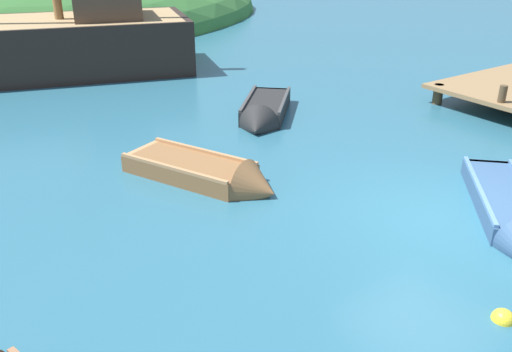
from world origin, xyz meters
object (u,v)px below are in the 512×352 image
(rowboat_portside, at_px, (211,177))
(buoy_yellow, at_px, (503,320))
(sailing_ship, at_px, (13,55))
(rowboat_outer_right, at_px, (509,216))
(rowboat_near_dock, at_px, (264,114))

(rowboat_portside, xyz_separation_m, buoy_yellow, (1.05, -5.94, -0.12))
(sailing_ship, bearing_deg, rowboat_outer_right, 124.33)
(sailing_ship, bearing_deg, buoy_yellow, 115.00)
(rowboat_near_dock, xyz_separation_m, rowboat_portside, (-3.20, -2.66, -0.02))
(buoy_yellow, bearing_deg, rowboat_portside, 99.99)
(rowboat_portside, relative_size, buoy_yellow, 11.64)
(rowboat_near_dock, xyz_separation_m, buoy_yellow, (-2.15, -8.60, -0.14))
(rowboat_near_dock, bearing_deg, buoy_yellow, 29.59)
(sailing_ship, height_order, buoy_yellow, sailing_ship)
(sailing_ship, xyz_separation_m, rowboat_outer_right, (4.78, -15.78, -0.62))
(sailing_ship, height_order, rowboat_near_dock, sailing_ship)
(rowboat_portside, height_order, buoy_yellow, rowboat_portside)
(rowboat_outer_right, height_order, rowboat_portside, rowboat_portside)
(rowboat_portside, bearing_deg, sailing_ship, 162.41)
(buoy_yellow, bearing_deg, rowboat_near_dock, 75.96)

